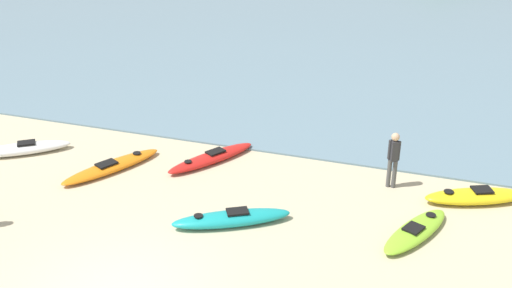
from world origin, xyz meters
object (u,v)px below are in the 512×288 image
kayak_on_sand_0 (22,149)px  kayak_on_sand_4 (112,166)px  kayak_on_sand_3 (212,158)px  kayak_on_sand_5 (476,196)px  kayak_on_sand_1 (416,231)px  kayak_on_sand_2 (232,218)px  person_near_waterline (393,157)px

kayak_on_sand_0 → kayak_on_sand_4: (3.28, -0.11, -0.04)m
kayak_on_sand_3 → kayak_on_sand_5: (7.69, 0.02, 0.03)m
kayak_on_sand_1 → kayak_on_sand_2: size_ratio=0.92×
kayak_on_sand_0 → kayak_on_sand_5: 13.65m
kayak_on_sand_0 → kayak_on_sand_3: 6.05m
kayak_on_sand_1 → kayak_on_sand_2: kayak_on_sand_2 is taller
kayak_on_sand_4 → kayak_on_sand_5: bearing=8.2°
kayak_on_sand_1 → kayak_on_sand_3: size_ratio=0.90×
kayak_on_sand_3 → kayak_on_sand_2: bearing=-59.5°
kayak_on_sand_3 → kayak_on_sand_0: bearing=-166.9°
kayak_on_sand_3 → kayak_on_sand_4: (-2.61, -1.47, -0.01)m
kayak_on_sand_1 → person_near_waterline: person_near_waterline is taller
person_near_waterline → kayak_on_sand_0: bearing=-172.4°
kayak_on_sand_3 → kayak_on_sand_4: 2.99m
kayak_on_sand_0 → kayak_on_sand_1: size_ratio=1.03×
kayak_on_sand_0 → kayak_on_sand_4: kayak_on_sand_0 is taller
kayak_on_sand_5 → kayak_on_sand_3: bearing=-179.9°
kayak_on_sand_5 → kayak_on_sand_4: bearing=-171.8°
kayak_on_sand_1 → person_near_waterline: bearing=111.0°
kayak_on_sand_2 → kayak_on_sand_1: bearing=12.2°
kayak_on_sand_0 → kayak_on_sand_2: 7.94m
kayak_on_sand_1 → kayak_on_sand_3: (-6.30, 2.18, 0.01)m
kayak_on_sand_0 → kayak_on_sand_1: bearing=-3.8°
person_near_waterline → kayak_on_sand_1: bearing=-69.0°
kayak_on_sand_5 → person_near_waterline: person_near_waterline is taller
kayak_on_sand_4 → person_near_waterline: bearing=11.4°
kayak_on_sand_2 → person_near_waterline: bearing=42.6°
kayak_on_sand_2 → kayak_on_sand_4: bearing=159.5°
kayak_on_sand_1 → kayak_on_sand_0: bearing=176.2°
kayak_on_sand_5 → person_near_waterline: size_ratio=1.74×
kayak_on_sand_3 → person_near_waterline: (5.41, 0.14, 0.81)m
kayak_on_sand_2 → kayak_on_sand_5: (5.84, 3.16, 0.00)m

